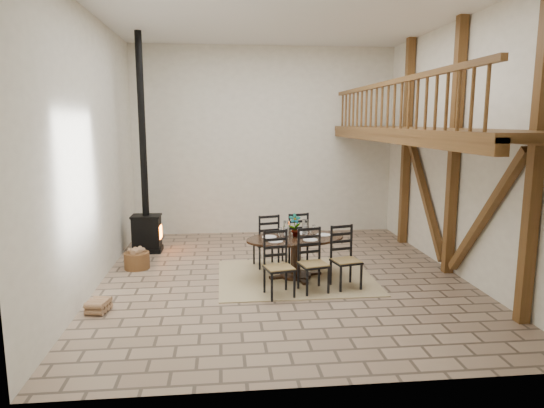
{
  "coord_description": "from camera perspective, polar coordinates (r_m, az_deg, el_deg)",
  "views": [
    {
      "loc": [
        -1.16,
        -9.1,
        3.04
      ],
      "look_at": [
        -0.17,
        0.4,
        1.4
      ],
      "focal_mm": 32.0,
      "sensor_mm": 36.0,
      "label": 1
    }
  ],
  "objects": [
    {
      "name": "wood_stove",
      "position": [
        11.62,
        -14.64,
        -0.11
      ],
      "size": [
        0.69,
        0.53,
        5.0
      ],
      "rotation": [
        0.0,
        0.0,
        -0.02
      ],
      "color": "black",
      "rests_on": "ground"
    },
    {
      "name": "log_basket",
      "position": [
        10.55,
        -15.61,
        -6.33
      ],
      "size": [
        0.52,
        0.52,
        0.43
      ],
      "rotation": [
        0.0,
        0.0,
        0.35
      ],
      "color": "brown",
      "rests_on": "ground"
    },
    {
      "name": "dining_table",
      "position": [
        9.43,
        3.06,
        -6.31
      ],
      "size": [
        2.2,
        2.46,
        1.27
      ],
      "rotation": [
        0.0,
        0.0,
        0.22
      ],
      "color": "black",
      "rests_on": "ground"
    },
    {
      "name": "rug",
      "position": [
        9.66,
        2.77,
        -8.57
      ],
      "size": [
        3.0,
        2.5,
        0.02
      ],
      "primitive_type": "cube",
      "color": "tan",
      "rests_on": "ground"
    },
    {
      "name": "ground",
      "position": [
        9.66,
        1.28,
        -8.62
      ],
      "size": [
        8.0,
        8.0,
        0.0
      ],
      "primitive_type": "plane",
      "color": "#9B8067",
      "rests_on": "ground"
    },
    {
      "name": "log_stack",
      "position": [
        8.45,
        -19.74,
        -11.21
      ],
      "size": [
        0.38,
        0.47,
        0.21
      ],
      "rotation": [
        0.0,
        0.0,
        -0.21
      ],
      "color": "tan",
      "rests_on": "ground"
    },
    {
      "name": "room_shell",
      "position": [
        9.39,
        8.66,
        9.46
      ],
      "size": [
        7.02,
        8.02,
        5.01
      ],
      "color": "white",
      "rests_on": "ground"
    }
  ]
}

